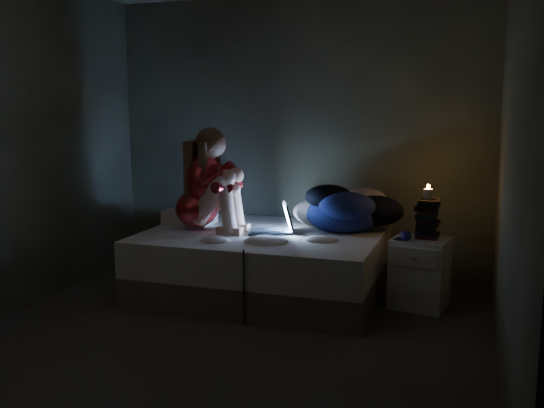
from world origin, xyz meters
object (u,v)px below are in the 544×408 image
at_px(woman, 196,179).
at_px(candle, 428,193).
at_px(phone, 403,239).
at_px(bed, 263,263).
at_px(laptop, 269,217).
at_px(nightstand, 420,273).

height_order(woman, candle, woman).
bearing_deg(candle, phone, -137.84).
relative_size(bed, candle, 24.47).
height_order(candle, phone, candle).
bearing_deg(laptop, candle, -17.24).
distance_m(nightstand, phone, 0.32).
bearing_deg(woman, phone, 3.33).
distance_m(nightstand, candle, 0.64).
distance_m(laptop, nightstand, 1.30).
height_order(bed, candle, candle).
distance_m(woman, candle, 1.91).
distance_m(woman, phone, 1.78).
height_order(nightstand, candle, candle).
distance_m(laptop, phone, 1.11).
bearing_deg(phone, bed, -167.20).
relative_size(laptop, nightstand, 0.68).
relative_size(nightstand, candle, 6.97).
xyz_separation_m(nightstand, phone, (-0.13, -0.09, 0.28)).
xyz_separation_m(woman, laptop, (0.62, 0.09, -0.31)).
bearing_deg(phone, candle, 55.98).
bearing_deg(nightstand, woman, -164.77).
bearing_deg(phone, woman, -163.76).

